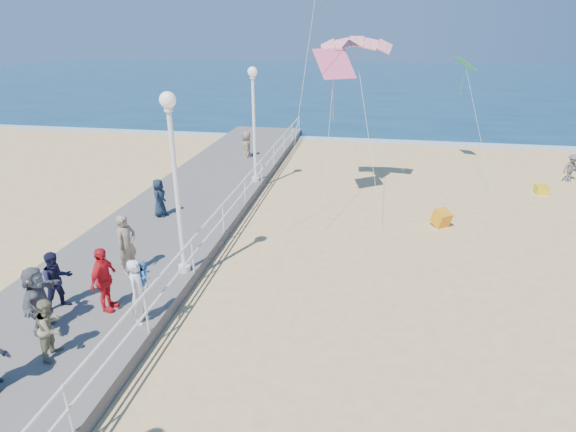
% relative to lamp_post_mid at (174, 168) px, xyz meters
% --- Properties ---
extents(ground, '(160.00, 160.00, 0.00)m').
position_rel_lamp_post_mid_xyz_m(ground, '(5.35, 0.00, -3.66)').
color(ground, '#ECC27B').
rests_on(ground, ground).
extents(ocean, '(160.00, 90.00, 0.05)m').
position_rel_lamp_post_mid_xyz_m(ocean, '(5.35, 65.00, -3.65)').
color(ocean, '#0D314F').
rests_on(ocean, ground).
extents(surf_line, '(160.00, 1.20, 0.04)m').
position_rel_lamp_post_mid_xyz_m(surf_line, '(5.35, 20.50, -3.63)').
color(surf_line, white).
rests_on(surf_line, ground).
extents(boardwalk, '(5.00, 44.00, 0.40)m').
position_rel_lamp_post_mid_xyz_m(boardwalk, '(-2.15, 0.00, -3.46)').
color(boardwalk, slate).
rests_on(boardwalk, ground).
extents(railing, '(0.05, 42.00, 0.55)m').
position_rel_lamp_post_mid_xyz_m(railing, '(0.30, 0.00, -2.41)').
color(railing, white).
rests_on(railing, boardwalk).
extents(lamp_post_mid, '(0.44, 0.44, 5.32)m').
position_rel_lamp_post_mid_xyz_m(lamp_post_mid, '(0.00, 0.00, 0.00)').
color(lamp_post_mid, white).
rests_on(lamp_post_mid, boardwalk).
extents(lamp_post_far, '(0.44, 0.44, 5.32)m').
position_rel_lamp_post_mid_xyz_m(lamp_post_far, '(0.00, 9.00, 0.00)').
color(lamp_post_far, white).
rests_on(lamp_post_far, boardwalk).
extents(woman_holding_toddler, '(0.44, 0.64, 1.72)m').
position_rel_lamp_post_mid_xyz_m(woman_holding_toddler, '(-0.05, -2.60, -2.40)').
color(woman_holding_toddler, white).
rests_on(woman_holding_toddler, boardwalk).
extents(toddler_held, '(0.31, 0.38, 0.76)m').
position_rel_lamp_post_mid_xyz_m(toddler_held, '(0.10, -2.45, -2.03)').
color(toddler_held, '#3781CE').
rests_on(toddler_held, boardwalk).
extents(spectator_1, '(0.63, 0.76, 1.44)m').
position_rel_lamp_post_mid_xyz_m(spectator_1, '(-1.37, -4.14, -2.54)').
color(spectator_1, '#837F5B').
rests_on(spectator_1, boardwalk).
extents(spectator_3, '(0.44, 1.04, 1.77)m').
position_rel_lamp_post_mid_xyz_m(spectator_3, '(-1.17, -2.29, -2.37)').
color(spectator_3, red).
rests_on(spectator_3, boardwalk).
extents(spectator_4, '(0.56, 0.79, 1.51)m').
position_rel_lamp_post_mid_xyz_m(spectator_4, '(-2.62, 4.03, -2.51)').
color(spectator_4, '#172433').
rests_on(spectator_4, boardwalk).
extents(spectator_5, '(0.84, 1.66, 1.72)m').
position_rel_lamp_post_mid_xyz_m(spectator_5, '(-2.24, -3.36, -2.40)').
color(spectator_5, slate).
rests_on(spectator_5, boardwalk).
extents(spectator_6, '(0.63, 0.78, 1.85)m').
position_rel_lamp_post_mid_xyz_m(spectator_6, '(-1.58, -0.35, -2.34)').
color(spectator_6, gray).
rests_on(spectator_6, boardwalk).
extents(spectator_7, '(0.94, 0.99, 1.62)m').
position_rel_lamp_post_mid_xyz_m(spectator_7, '(-2.41, -2.43, -2.45)').
color(spectator_7, '#181A36').
rests_on(spectator_7, boardwalk).
extents(beach_walker_a, '(1.06, 0.86, 1.44)m').
position_rel_lamp_post_mid_xyz_m(beach_walker_a, '(15.58, 12.94, -2.94)').
color(beach_walker_a, '#56555A').
rests_on(beach_walker_a, ground).
extents(beach_walker_c, '(0.88, 1.06, 1.87)m').
position_rel_lamp_post_mid_xyz_m(beach_walker_c, '(-1.61, 13.41, -2.73)').
color(beach_walker_c, '#7E6D57').
rests_on(beach_walker_c, ground).
extents(box_kite, '(0.85, 0.90, 0.74)m').
position_rel_lamp_post_mid_xyz_m(box_kite, '(8.31, 5.80, -3.36)').
color(box_kite, '#E1590D').
rests_on(box_kite, ground).
extents(beach_chair_left, '(0.55, 0.55, 0.40)m').
position_rel_lamp_post_mid_xyz_m(beach_chair_left, '(13.56, 10.71, -3.46)').
color(beach_chair_left, gold).
rests_on(beach_chair_left, ground).
extents(kite_parafoil, '(3.07, 0.94, 0.65)m').
position_rel_lamp_post_mid_xyz_m(kite_parafoil, '(4.50, 9.27, 3.11)').
color(kite_parafoil, red).
extents(kite_diamond_pink, '(1.81, 1.71, 1.09)m').
position_rel_lamp_post_mid_xyz_m(kite_diamond_pink, '(3.76, 7.35, 2.32)').
color(kite_diamond_pink, '#F85B89').
extents(kite_diamond_green, '(1.11, 1.26, 0.65)m').
position_rel_lamp_post_mid_xyz_m(kite_diamond_green, '(10.06, 14.92, 1.92)').
color(kite_diamond_green, green).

